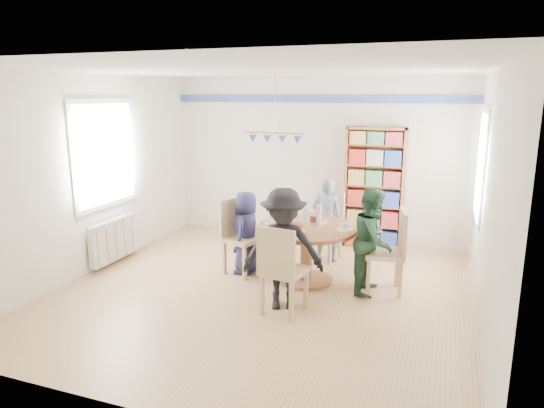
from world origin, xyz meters
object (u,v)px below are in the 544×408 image
at_px(bookshelf, 374,189).
at_px(person_far, 327,220).
at_px(dining_table, 307,241).
at_px(chair_right, 392,247).
at_px(person_left, 247,233).
at_px(radiator, 114,239).
at_px(person_right, 373,241).
at_px(chair_far, 327,222).
at_px(chair_near, 281,267).
at_px(person_near, 283,249).
at_px(chair_left, 238,232).

bearing_deg(bookshelf, person_far, -121.48).
bearing_deg(dining_table, chair_right, 1.32).
xyz_separation_m(chair_right, person_far, (-1.03, 0.88, 0.04)).
xyz_separation_m(person_far, bookshelf, (0.54, 0.89, 0.33)).
height_order(dining_table, person_left, person_left).
bearing_deg(radiator, person_right, 3.13).
bearing_deg(chair_far, chair_near, -90.41).
bearing_deg(chair_far, person_right, -51.93).
bearing_deg(person_left, chair_near, 35.78).
height_order(dining_table, chair_near, chair_near).
bearing_deg(person_far, chair_far, -75.54).
height_order(chair_far, person_near, person_near).
height_order(dining_table, person_far, person_far).
bearing_deg(person_near, chair_far, 67.84).
xyz_separation_m(chair_far, person_far, (0.03, -0.12, 0.07)).
relative_size(chair_left, person_left, 0.90).
distance_m(chair_far, person_far, 0.15).
xyz_separation_m(radiator, chair_left, (1.86, 0.27, 0.22)).
bearing_deg(person_left, person_far, 130.53).
distance_m(radiator, person_right, 3.72).
relative_size(person_left, person_near, 0.81).
height_order(radiator, chair_far, chair_far).
bearing_deg(chair_left, chair_far, 45.21).
bearing_deg(chair_near, bookshelf, 78.33).
relative_size(chair_left, chair_near, 1.00).
bearing_deg(chair_far, radiator, -155.96).
xyz_separation_m(dining_table, chair_left, (-0.98, 0.02, 0.01)).
distance_m(chair_near, bookshelf, 2.93).
bearing_deg(chair_right, person_far, 139.50).
bearing_deg(radiator, chair_far, 24.04).
height_order(radiator, person_far, person_far).
bearing_deg(chair_far, person_near, -91.56).
distance_m(radiator, dining_table, 2.86).
bearing_deg(person_far, radiator, 22.96).
distance_m(person_left, person_far, 1.26).
height_order(person_far, bookshelf, bookshelf).
bearing_deg(chair_left, chair_near, -47.49).
bearing_deg(chair_right, chair_left, -179.90).
bearing_deg(person_right, chair_far, 41.78).
bearing_deg(chair_right, radiator, -176.02).
height_order(chair_left, person_left, person_left).
height_order(person_right, person_far, person_right).
xyz_separation_m(chair_right, chair_far, (-1.06, 1.00, -0.03)).
distance_m(person_right, person_far, 1.25).
xyz_separation_m(chair_near, bookshelf, (0.59, 2.85, 0.38)).
bearing_deg(person_far, chair_left, 41.85).
relative_size(chair_right, person_right, 0.80).
distance_m(chair_far, person_right, 1.37).
xyz_separation_m(chair_far, chair_near, (-0.01, -2.08, 0.02)).
height_order(radiator, chair_right, chair_right).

